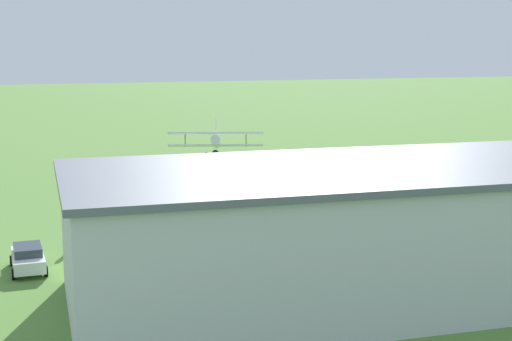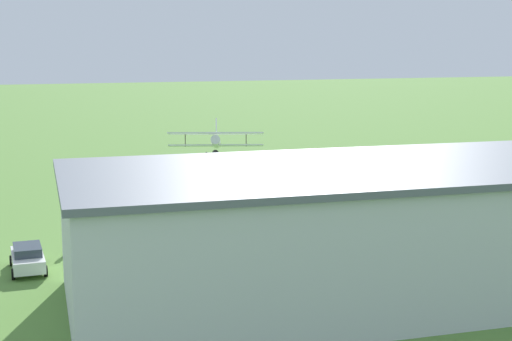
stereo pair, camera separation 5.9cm
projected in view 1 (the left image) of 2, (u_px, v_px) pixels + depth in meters
ground_plane at (205, 178)px, 77.13m from camera, size 400.00×400.00×0.00m
hangar at (399, 227)px, 41.48m from camera, size 36.82×15.73×7.14m
biplane at (216, 141)px, 74.60m from camera, size 9.51×6.68×3.82m
car_white at (28, 258)px, 45.46m from camera, size 2.06×4.37×1.57m
person_by_parked_cars at (505, 210)px, 58.41m from camera, size 0.53×0.53×1.72m
person_crossing_taxiway at (68, 241)px, 49.38m from camera, size 0.53×0.53×1.60m
person_beside_truck at (480, 202)px, 61.13m from camera, size 0.51×0.51×1.76m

